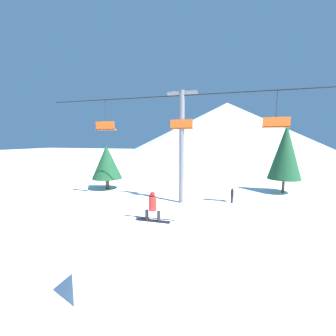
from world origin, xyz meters
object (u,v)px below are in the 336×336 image
(distant_skier, at_px, (232,195))
(pine_tree_near, at_px, (107,162))
(snow_ramp, at_px, (132,257))
(snowboarder, at_px, (153,207))

(distant_skier, bearing_deg, pine_tree_near, 172.16)
(snow_ramp, relative_size, distant_skier, 2.83)
(snow_ramp, relative_size, snowboarder, 2.33)
(pine_tree_near, bearing_deg, distant_skier, -7.84)
(snow_ramp, relative_size, pine_tree_near, 0.75)
(distant_skier, bearing_deg, snow_ramp, -106.37)
(snow_ramp, height_order, distant_skier, snow_ramp)
(snowboarder, distance_m, pine_tree_near, 15.47)
(distant_skier, bearing_deg, snowboarder, -106.71)
(pine_tree_near, bearing_deg, snowboarder, -51.78)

